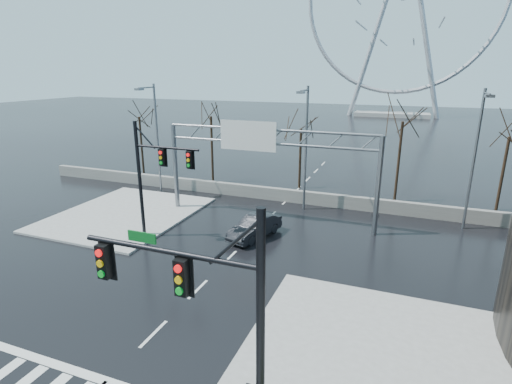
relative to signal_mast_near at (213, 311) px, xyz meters
The scene contains 17 objects.
ground 8.15m from the signal_mast_near, 141.85° to the left, with size 260.00×260.00×0.00m, color black.
sidewalk_right_ext 9.12m from the signal_mast_near, 51.18° to the left, with size 12.00×10.00×0.15m, color gray.
sidewalk_far 23.25m from the signal_mast_near, 135.18° to the left, with size 10.00×12.00×0.15m, color gray.
barrier_wall 24.96m from the signal_mast_near, 102.07° to the left, with size 52.00×0.50×1.10m, color slate.
signal_mast_near is the anchor object (origin of this frame).
signal_mast_far 17.03m from the signal_mast_near, 130.26° to the left, with size 4.72×0.41×8.00m.
sign_gantry 19.79m from the signal_mast_near, 106.19° to the left, with size 16.36×0.40×7.60m.
streetlight_left 28.07m from the signal_mast_near, 127.67° to the left, with size 0.50×2.55×10.00m.
streetlight_mid 22.44m from the signal_mast_near, 98.05° to the left, with size 0.50×2.55×10.00m.
streetlight_right 23.92m from the signal_mast_near, 68.25° to the left, with size 0.50×2.55×10.00m.
tree_far_left 36.36m from the signal_mast_near, 129.53° to the left, with size 3.50×3.50×7.00m.
tree_left 30.98m from the signal_mast_near, 117.18° to the left, with size 3.75×3.75×7.50m.
tree_center 29.00m from the signal_mast_near, 100.21° to the left, with size 3.25×3.25×6.50m.
tree_right 27.84m from the signal_mast_near, 82.02° to the left, with size 3.90×3.90×7.80m.
tree_far_right 30.45m from the signal_mast_near, 67.07° to the left, with size 3.40×3.40×6.80m.
ferris_wheel 101.29m from the signal_mast_near, 90.08° to the left, with size 45.00×6.00×50.91m.
car 16.87m from the signal_mast_near, 107.25° to the left, with size 1.58×4.53×1.49m, color black.
Camera 1 is at (9.58, -12.35, 11.10)m, focal length 28.00 mm.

